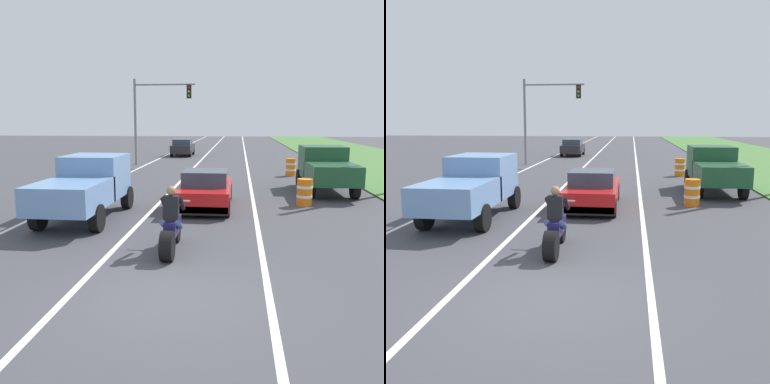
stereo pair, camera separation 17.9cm
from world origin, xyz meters
The scene contains 13 objects.
ground_plane centered at (0.00, 0.00, 0.00)m, with size 160.00×160.00×0.00m, color #424247.
lane_stripe_left_solid centered at (-5.40, 20.00, 0.00)m, with size 0.14×120.00×0.01m, color white.
lane_stripe_right_solid centered at (1.80, 20.00, 0.00)m, with size 0.14×120.00×0.01m, color white.
lane_stripe_centre_dashed centered at (-1.80, 20.00, 0.00)m, with size 0.14×120.00×0.01m, color white.
motorcycle_with_rider centered at (-0.35, 2.67, 0.59)m, with size 0.70×2.21×1.62m.
sports_car_red centered at (0.03, 8.24, 0.63)m, with size 1.84×4.30×1.37m.
pickup_truck_left_lane_light_blue centered at (-3.63, 6.00, 1.11)m, with size 2.02×4.80×1.98m.
pickup_truck_right_shoulder_dark_green centered at (5.03, 12.20, 1.11)m, with size 2.02×4.80×1.98m.
traffic_light_mast_near centered at (-4.81, 22.97, 3.98)m, with size 4.32×0.34×6.00m.
construction_barrel_nearest centered at (3.66, 8.96, 0.50)m, with size 0.58×0.58×1.00m.
construction_barrel_mid centered at (4.36, 13.85, 0.50)m, with size 0.58×0.58×1.00m.
construction_barrel_far centered at (4.16, 17.74, 0.50)m, with size 0.58×0.58×1.00m.
distant_car_far_ahead centered at (-3.82, 31.20, 0.77)m, with size 1.80×4.00×1.50m.
Camera 2 is at (1.39, -7.06, 3.12)m, focal length 40.06 mm.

